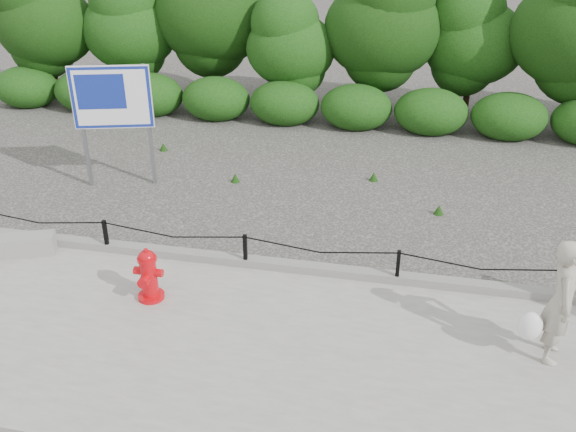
% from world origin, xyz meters
% --- Properties ---
extents(ground, '(90.00, 90.00, 0.00)m').
position_xyz_m(ground, '(0.00, 0.00, 0.00)').
color(ground, '#2D2B28').
rests_on(ground, ground).
extents(sidewalk, '(14.00, 4.00, 0.08)m').
position_xyz_m(sidewalk, '(0.00, -2.00, 0.04)').
color(sidewalk, gray).
rests_on(sidewalk, ground).
extents(curb, '(14.00, 0.22, 0.14)m').
position_xyz_m(curb, '(0.00, 0.05, 0.15)').
color(curb, slate).
rests_on(curb, sidewalk).
extents(chain_barrier, '(10.06, 0.06, 0.60)m').
position_xyz_m(chain_barrier, '(0.00, 0.00, 0.46)').
color(chain_barrier, black).
rests_on(chain_barrier, sidewalk).
extents(treeline, '(20.45, 3.83, 4.76)m').
position_xyz_m(treeline, '(0.74, 8.96, 2.59)').
color(treeline, black).
rests_on(treeline, ground).
extents(fire_hydrant, '(0.45, 0.45, 0.87)m').
position_xyz_m(fire_hydrant, '(-1.18, -1.19, 0.49)').
color(fire_hydrant, red).
rests_on(fire_hydrant, sidewalk).
extents(pedestrian, '(0.76, 0.69, 1.76)m').
position_xyz_m(pedestrian, '(4.57, -1.37, 0.94)').
color(pedestrian, '#A49E8D').
rests_on(pedestrian, sidewalk).
extents(concrete_block, '(1.13, 0.73, 0.34)m').
position_xyz_m(concrete_block, '(-3.88, -0.38, 0.25)').
color(concrete_block, gray).
rests_on(concrete_block, sidewalk).
extents(advertising_sign, '(1.58, 0.56, 2.62)m').
position_xyz_m(advertising_sign, '(-3.58, 2.85, 1.85)').
color(advertising_sign, slate).
rests_on(advertising_sign, ground).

